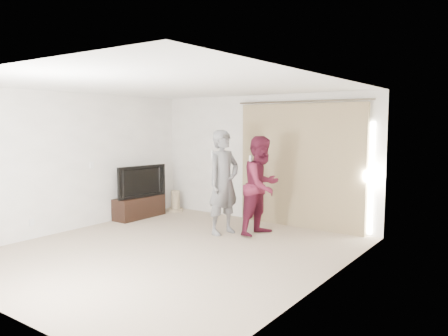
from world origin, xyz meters
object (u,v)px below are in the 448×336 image
Objects in this scene: person_man at (224,182)px; person_woman at (262,186)px; tv at (139,181)px; tv_console at (139,207)px.

person_woman is (0.60, 0.35, -0.05)m from person_man.
person_woman is at bearing -75.14° from tv.
person_man reaches higher than person_woman.
tv_console is 0.62× the size of person_man.
tv_console is 0.57m from tv.
tv_console is 0.66× the size of person_woman.
person_man is 1.06× the size of person_woman.
person_woman is at bearing 6.11° from tv_console.
tv is (0.00, 0.00, 0.57)m from tv_console.
person_man reaches higher than tv.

